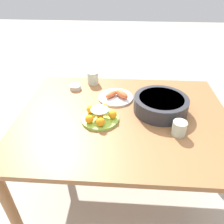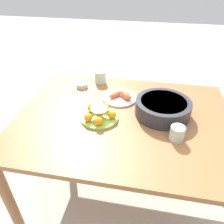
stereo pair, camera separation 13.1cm
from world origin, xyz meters
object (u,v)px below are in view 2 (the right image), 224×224
cake_plate (99,115)px  serving_bowl (163,107)px  cup_far (100,77)px  seafood_platter (120,97)px  sauce_bowl (82,85)px  dining_table (124,127)px  cup_near (177,133)px

cake_plate → serving_bowl: size_ratio=0.67×
cake_plate → cup_far: bearing=102.6°
cake_plate → seafood_platter: cake_plate is taller
sauce_bowl → cup_far: bearing=40.1°
cake_plate → serving_bowl: serving_bowl is taller
cake_plate → sauce_bowl: bearing=121.2°
serving_bowl → cup_far: size_ratio=3.60×
cup_far → dining_table: bearing=-59.2°
cake_plate → cup_near: bearing=-12.9°
cake_plate → sauce_bowl: size_ratio=2.70×
seafood_platter → cup_near: 0.51m
seafood_platter → cup_near: bearing=-44.9°
seafood_platter → dining_table: bearing=-74.3°
dining_table → sauce_bowl: size_ratio=15.55×
cake_plate → seafood_platter: 0.27m
serving_bowl → dining_table: bearing=-164.9°
sauce_bowl → cake_plate: bearing=-58.8°
serving_bowl → cup_far: (-0.48, 0.35, -0.01)m
cake_plate → seafood_platter: bearing=71.4°
cake_plate → cup_far: size_ratio=2.42×
cup_near → sauce_bowl: bearing=144.7°
dining_table → serving_bowl: 0.27m
sauce_bowl → cup_far: size_ratio=0.90×
seafood_platter → sauce_bowl: bearing=159.5°
cup_near → cup_far: bearing=133.8°
cup_far → serving_bowl: bearing=-36.6°
seafood_platter → cup_far: (-0.19, 0.22, 0.03)m
cup_near → cup_far: cup_far is taller
seafood_platter → cup_far: 0.29m
serving_bowl → cup_far: bearing=143.4°
sauce_bowl → cup_near: bearing=-35.3°
cake_plate → seafood_platter: (0.09, 0.26, -0.01)m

